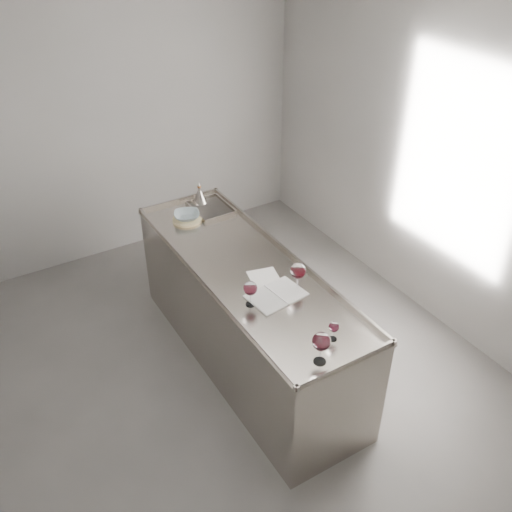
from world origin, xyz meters
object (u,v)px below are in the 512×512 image
wine_glass_small (334,327)px  wine_funnel (200,196)px  wine_glass_right (298,271)px  ceramic_bowl (187,216)px  notebook (276,295)px  wine_glass_middle (321,342)px  wine_glass_left (250,289)px  counter (247,315)px

wine_glass_small → wine_funnel: size_ratio=0.68×
wine_glass_right → ceramic_bowl: (-0.25, 1.27, -0.11)m
notebook → wine_glass_middle: bearing=-106.8°
wine_glass_left → wine_funnel: size_ratio=0.93×
wine_glass_small → wine_glass_right: bearing=79.3°
wine_glass_small → ceramic_bowl: 1.82m
counter → ceramic_bowl: (-0.09, 0.85, 0.51)m
notebook → wine_funnel: bearing=77.8°
notebook → ceramic_bowl: 1.26m
counter → wine_glass_right: (0.17, -0.42, 0.62)m
wine_glass_middle → notebook: 0.70m
wine_glass_right → ceramic_bowl: wine_glass_right is taller
wine_glass_middle → wine_funnel: wine_glass_middle is taller
counter → ceramic_bowl: 1.00m
counter → wine_glass_left: 0.75m
wine_glass_middle → wine_funnel: 2.18m
wine_glass_middle → wine_glass_right: wine_glass_middle is taller
wine_glass_middle → notebook: (0.12, 0.67, -0.15)m
ceramic_bowl → wine_glass_middle: bearing=-91.1°
wine_glass_middle → wine_glass_small: size_ratio=1.62×
wine_glass_small → notebook: bearing=96.8°
wine_glass_left → wine_glass_small: 0.63m
ceramic_bowl → notebook: bearing=-86.1°
wine_glass_left → wine_glass_right: 0.37m
wine_glass_middle → wine_glass_small: bearing=32.1°
wine_glass_small → notebook: size_ratio=0.33×
notebook → wine_glass_right: bearing=-10.5°
wine_glass_small → notebook: wine_glass_small is taller
wine_glass_middle → ceramic_bowl: wine_glass_middle is taller
ceramic_bowl → wine_glass_left: bearing=-95.3°
wine_glass_right → wine_glass_middle: bearing=-113.8°
wine_glass_right → wine_funnel: 1.50m
counter → wine_glass_left: (-0.20, -0.40, 0.60)m
wine_glass_left → wine_glass_middle: size_ratio=0.85×
counter → wine_glass_left: size_ratio=12.90×
wine_glass_left → notebook: 0.24m
wine_funnel → wine_glass_right: bearing=-89.3°
wine_glass_left → wine_funnel: 1.52m
wine_glass_right → counter: bearing=111.9°
counter → wine_glass_left: bearing=-116.9°
wine_funnel → wine_glass_left: bearing=-103.4°
counter → notebook: size_ratio=5.91×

